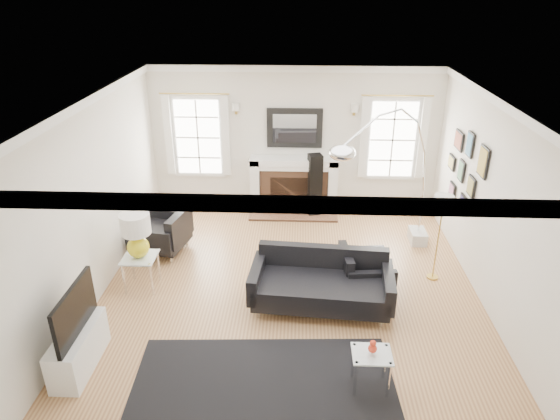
{
  "coord_description": "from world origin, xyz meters",
  "views": [
    {
      "loc": [
        0.12,
        -6.22,
        4.21
      ],
      "look_at": [
        -0.16,
        0.3,
        1.18
      ],
      "focal_mm": 32.0,
      "sensor_mm": 36.0,
      "label": 1
    }
  ],
  "objects_px": {
    "sofa": "(321,283)",
    "gourd_lamp": "(136,233)",
    "armchair_left": "(164,233)",
    "arc_floor_lamp": "(386,181)",
    "coffee_table": "(344,278)",
    "armchair_right": "(362,272)",
    "fireplace": "(294,186)"
  },
  "relations": [
    {
      "from": "fireplace",
      "to": "coffee_table",
      "type": "distance_m",
      "value": 3.14
    },
    {
      "from": "sofa",
      "to": "gourd_lamp",
      "type": "height_order",
      "value": "gourd_lamp"
    },
    {
      "from": "armchair_right",
      "to": "arc_floor_lamp",
      "type": "height_order",
      "value": "arc_floor_lamp"
    },
    {
      "from": "fireplace",
      "to": "gourd_lamp",
      "type": "height_order",
      "value": "gourd_lamp"
    },
    {
      "from": "sofa",
      "to": "arc_floor_lamp",
      "type": "distance_m",
      "value": 1.94
    },
    {
      "from": "fireplace",
      "to": "armchair_left",
      "type": "xyz_separation_m",
      "value": [
        -2.14,
        -1.71,
        -0.2
      ]
    },
    {
      "from": "sofa",
      "to": "armchair_left",
      "type": "bearing_deg",
      "value": 151.48
    },
    {
      "from": "sofa",
      "to": "coffee_table",
      "type": "bearing_deg",
      "value": 13.63
    },
    {
      "from": "armchair_left",
      "to": "arc_floor_lamp",
      "type": "height_order",
      "value": "arc_floor_lamp"
    },
    {
      "from": "sofa",
      "to": "arc_floor_lamp",
      "type": "height_order",
      "value": "arc_floor_lamp"
    },
    {
      "from": "coffee_table",
      "to": "gourd_lamp",
      "type": "bearing_deg",
      "value": 175.45
    },
    {
      "from": "gourd_lamp",
      "to": "arc_floor_lamp",
      "type": "distance_m",
      "value": 3.8
    },
    {
      "from": "arc_floor_lamp",
      "to": "armchair_right",
      "type": "bearing_deg",
      "value": -113.44
    },
    {
      "from": "armchair_right",
      "to": "gourd_lamp",
      "type": "xyz_separation_m",
      "value": [
        -3.26,
        -0.1,
        0.62
      ]
    },
    {
      "from": "sofa",
      "to": "armchair_right",
      "type": "xyz_separation_m",
      "value": [
        0.62,
        0.41,
        -0.05
      ]
    },
    {
      "from": "fireplace",
      "to": "arc_floor_lamp",
      "type": "xyz_separation_m",
      "value": [
        1.45,
        -1.83,
        0.86
      ]
    },
    {
      "from": "armchair_right",
      "to": "coffee_table",
      "type": "relative_size",
      "value": 0.92
    },
    {
      "from": "sofa",
      "to": "armchair_right",
      "type": "height_order",
      "value": "sofa"
    },
    {
      "from": "gourd_lamp",
      "to": "coffee_table",
      "type": "bearing_deg",
      "value": -4.55
    },
    {
      "from": "armchair_left",
      "to": "arc_floor_lamp",
      "type": "bearing_deg",
      "value": -1.85
    },
    {
      "from": "sofa",
      "to": "gourd_lamp",
      "type": "distance_m",
      "value": 2.73
    },
    {
      "from": "armchair_right",
      "to": "coffee_table",
      "type": "bearing_deg",
      "value": -131.93
    },
    {
      "from": "coffee_table",
      "to": "arc_floor_lamp",
      "type": "height_order",
      "value": "arc_floor_lamp"
    },
    {
      "from": "armchair_left",
      "to": "arc_floor_lamp",
      "type": "relative_size",
      "value": 0.41
    },
    {
      "from": "fireplace",
      "to": "sofa",
      "type": "relative_size",
      "value": 0.84
    },
    {
      "from": "coffee_table",
      "to": "sofa",
      "type": "bearing_deg",
      "value": -166.37
    },
    {
      "from": "arc_floor_lamp",
      "to": "armchair_left",
      "type": "bearing_deg",
      "value": 178.15
    },
    {
      "from": "fireplace",
      "to": "sofa",
      "type": "distance_m",
      "value": 3.15
    },
    {
      "from": "sofa",
      "to": "arc_floor_lamp",
      "type": "xyz_separation_m",
      "value": [
        1.0,
        1.29,
        1.05
      ]
    },
    {
      "from": "arc_floor_lamp",
      "to": "gourd_lamp",
      "type": "bearing_deg",
      "value": -165.01
    },
    {
      "from": "fireplace",
      "to": "arc_floor_lamp",
      "type": "height_order",
      "value": "arc_floor_lamp"
    },
    {
      "from": "sofa",
      "to": "arc_floor_lamp",
      "type": "bearing_deg",
      "value": 52.25
    }
  ]
}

